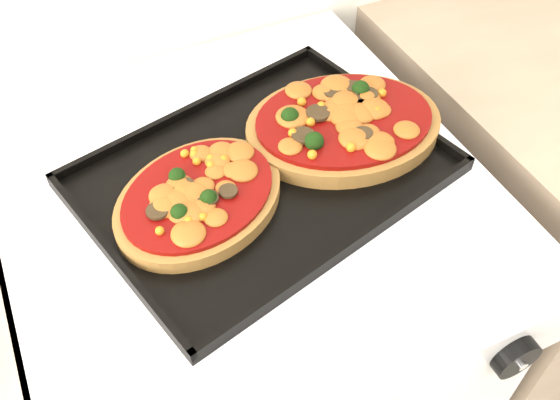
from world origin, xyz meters
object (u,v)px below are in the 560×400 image
stove (251,352)px  pizza_right (344,123)px  baking_tray (263,172)px  pizza_left (199,197)px

stove → pizza_right: (0.15, 0.01, 0.48)m
stove → pizza_right: size_ratio=3.52×
baking_tray → pizza_left: pizza_left is taller
baking_tray → pizza_left: bearing=176.8°
pizza_left → baking_tray: bearing=11.0°
stove → pizza_right: 0.51m
baking_tray → pizza_right: bearing=-4.7°
stove → baking_tray: baking_tray is taller
pizza_left → pizza_right: bearing=10.1°
stove → pizza_left: (-0.06, -0.03, 0.48)m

